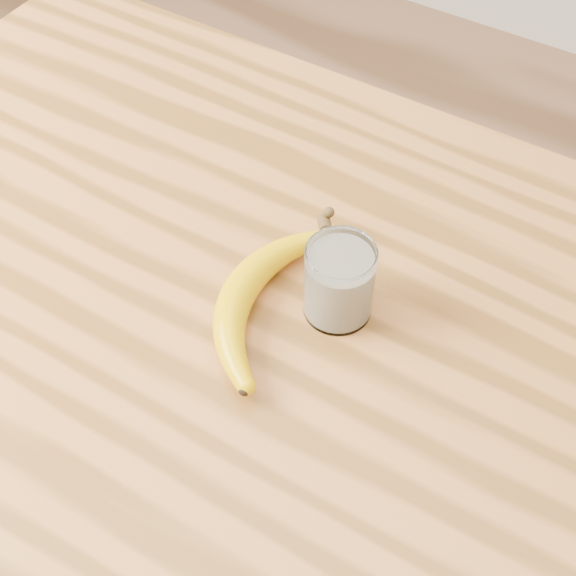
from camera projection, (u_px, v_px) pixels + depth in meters
The scene contains 3 objects.
table at pixel (250, 370), 0.95m from camera, with size 1.20×0.80×0.90m.
smoothie_glass at pixel (339, 283), 0.81m from camera, with size 0.07×0.07×0.09m.
banana at pixel (238, 292), 0.83m from camera, with size 0.11×0.30×0.04m, color #E6B000, non-canonical shape.
Camera 1 is at (0.31, -0.42, 1.57)m, focal length 50.00 mm.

